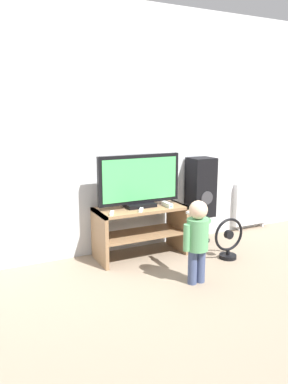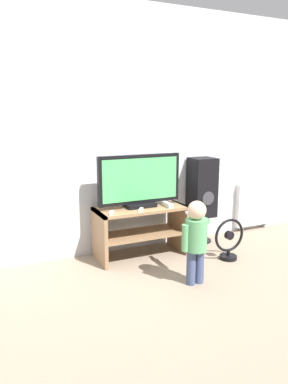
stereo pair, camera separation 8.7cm
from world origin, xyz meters
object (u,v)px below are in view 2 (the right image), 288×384
object	(u,v)px
remote_secondary	(141,210)
child	(196,235)
game_console	(167,205)
remote_primary	(111,213)
speaker_tower	(202,189)
television	(140,181)
floor_fan	(229,241)
radiator	(254,204)

from	to	relation	value
remote_secondary	child	distance (m)	0.70
game_console	child	distance (m)	0.71
game_console	remote_secondary	xyz separation A→B (m)	(-0.32, -0.04, -0.01)
remote_primary	speaker_tower	distance (m)	1.23
television	child	world-z (taller)	television
television	remote_secondary	xyz separation A→B (m)	(-0.06, -0.17, -0.26)
floor_fan	game_console	bearing A→B (deg)	144.74
speaker_tower	child	bearing A→B (deg)	-126.06
child	speaker_tower	xyz separation A→B (m)	(0.67, 0.92, 0.18)
game_console	floor_fan	bearing A→B (deg)	-35.26
television	radiator	world-z (taller)	television
child	speaker_tower	world-z (taller)	speaker_tower
radiator	television	bearing A→B (deg)	-173.18
remote_primary	remote_secondary	xyz separation A→B (m)	(0.30, -0.02, 0.00)
speaker_tower	floor_fan	distance (m)	0.73
television	radiator	bearing A→B (deg)	6.82
remote_secondary	child	world-z (taller)	child
child	floor_fan	distance (m)	0.74
game_console	remote_primary	bearing A→B (deg)	-177.71
child	speaker_tower	size ratio (longest dim) A/B	0.76
radiator	game_console	bearing A→B (deg)	-167.35
speaker_tower	floor_fan	bearing A→B (deg)	-94.50
remote_primary	radiator	xyz separation A→B (m)	(2.09, 0.35, -0.21)
remote_secondary	floor_fan	world-z (taller)	remote_secondary
remote_primary	floor_fan	bearing A→B (deg)	-16.71
television	child	distance (m)	0.91
child	speaker_tower	distance (m)	1.15
speaker_tower	game_console	bearing A→B (deg)	-158.90
television	speaker_tower	distance (m)	0.86
remote_primary	radiator	bearing A→B (deg)	9.59
remote_primary	television	bearing A→B (deg)	21.83
television	remote_primary	world-z (taller)	television
remote_primary	floor_fan	distance (m)	1.25
game_console	radiator	distance (m)	1.51
floor_fan	remote_primary	bearing A→B (deg)	163.29
television	remote_secondary	world-z (taller)	television
television	radiator	size ratio (longest dim) A/B	1.46
speaker_tower	floor_fan	size ratio (longest dim) A/B	2.28
remote_secondary	speaker_tower	world-z (taller)	speaker_tower
game_console	speaker_tower	world-z (taller)	speaker_tower
remote_secondary	floor_fan	xyz separation A→B (m)	(0.85, -0.33, -0.35)
remote_primary	radiator	world-z (taller)	radiator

